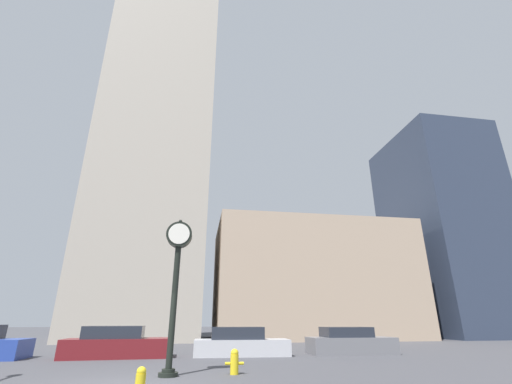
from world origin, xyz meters
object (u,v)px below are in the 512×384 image
at_px(car_grey, 350,342).
at_px(fire_hydrant_near, 234,361).
at_px(street_clock, 177,268).
at_px(car_maroon, 117,344).
at_px(car_silver, 241,344).

bearing_deg(car_grey, fire_hydrant_near, -137.24).
height_order(street_clock, car_maroon, street_clock).
xyz_separation_m(street_clock, car_maroon, (-2.84, 6.17, -2.71)).
xyz_separation_m(street_clock, car_grey, (8.70, 6.29, -2.74)).
height_order(car_maroon, car_silver, car_maroon).
xyz_separation_m(car_maroon, fire_hydrant_near, (4.89, -6.05, -0.20)).
xyz_separation_m(car_grey, fire_hydrant_near, (-6.65, -6.17, -0.17)).
distance_m(car_maroon, car_silver, 5.81).
relative_size(car_maroon, car_silver, 1.03).
xyz_separation_m(car_maroon, car_grey, (11.53, 0.12, -0.03)).
relative_size(car_silver, fire_hydrant_near, 6.23).
bearing_deg(car_silver, street_clock, -113.52).
relative_size(car_maroon, car_grey, 1.09).
bearing_deg(car_silver, car_grey, 2.73).
distance_m(car_maroon, fire_hydrant_near, 7.78).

